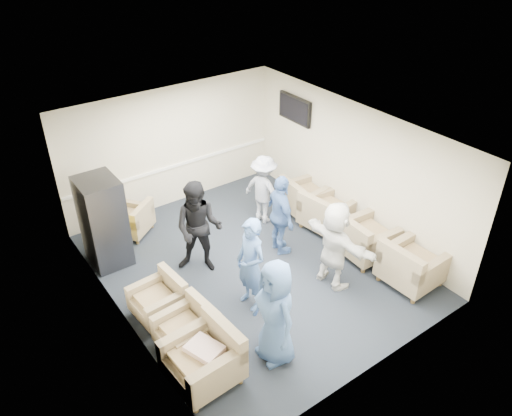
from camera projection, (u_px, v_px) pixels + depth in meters
floor at (252, 266)px, 9.49m from camera, size 6.00×6.00×0.00m
ceiling at (251, 135)px, 8.06m from camera, size 6.00×6.00×0.00m
back_wall at (172, 147)px, 10.84m from camera, size 5.00×0.02×2.70m
front_wall at (380, 301)px, 6.71m from camera, size 5.00×0.02×2.70m
left_wall at (117, 257)px, 7.54m from camera, size 0.02×6.00×2.70m
right_wall at (353, 168)px, 10.01m from camera, size 0.02×6.00×2.70m
chair_rail at (174, 166)px, 11.06m from camera, size 4.98×0.04×0.06m
tv at (295, 109)px, 10.85m from camera, size 0.10×1.00×0.58m
armchair_left_near at (206, 359)px, 7.11m from camera, size 0.99×0.99×0.75m
armchair_left_mid at (189, 330)px, 7.66m from camera, size 0.85×0.85×0.64m
armchair_left_far at (161, 300)px, 8.25m from camera, size 0.82×0.82×0.61m
armchair_right_near at (410, 267)px, 8.87m from camera, size 0.98×0.98×0.76m
armchair_right_midnear at (364, 240)px, 9.57m from camera, size 1.00×1.00×0.76m
armchair_right_midfar at (325, 214)px, 10.39m from camera, size 1.02×1.02×0.73m
armchair_right_far at (303, 198)px, 10.94m from camera, size 0.96×0.96×0.71m
armchair_corner at (132, 221)px, 10.27m from camera, size 1.07×1.07×0.61m
vending_machine at (104, 222)px, 9.20m from camera, size 0.71×0.83×1.76m
backpack at (178, 302)px, 8.34m from camera, size 0.28×0.22×0.42m
pillow at (205, 350)px, 7.00m from camera, size 0.51×0.58×0.14m
person_front_left at (276, 313)px, 7.19m from camera, size 0.63×0.91×1.76m
person_mid_left at (251, 265)px, 8.17m from camera, size 0.44×0.65×1.70m
person_back_left at (199, 228)px, 8.97m from camera, size 1.12×1.11×1.82m
person_back_right at (264, 190)px, 10.46m from camera, size 0.83×1.10×1.52m
person_mid_right at (281, 215)px, 9.48m from camera, size 0.62×1.04×1.66m
person_front_right at (335, 245)px, 8.67m from camera, size 0.59×1.57×1.67m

